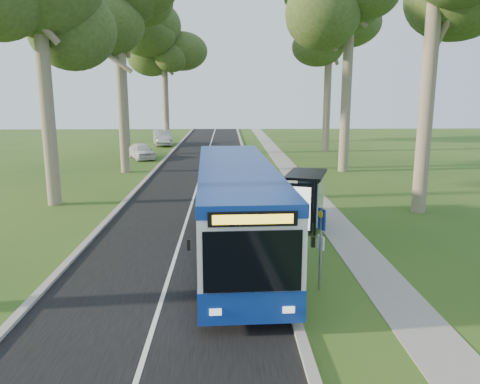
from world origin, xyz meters
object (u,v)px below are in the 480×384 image
object	(u,v)px
bus	(236,208)
bus_stop_sign	(321,239)
car_silver	(162,138)
car_white	(142,151)
litter_bin	(298,210)
bus_shelter	(311,191)

from	to	relation	value
bus	bus_stop_sign	distance (m)	3.97
bus_stop_sign	car_silver	xyz separation A→B (m)	(-9.71, 38.92, -0.70)
car_white	litter_bin	bearing A→B (deg)	-86.50
bus_stop_sign	litter_bin	xyz separation A→B (m)	(0.47, 7.41, -1.01)
bus	car_white	world-z (taller)	bus
bus_stop_sign	car_silver	bearing A→B (deg)	82.56
litter_bin	car_silver	world-z (taller)	car_silver
bus_stop_sign	bus_shelter	world-z (taller)	bus_stop_sign
bus_shelter	car_white	bearing A→B (deg)	133.72
bus_shelter	car_white	distance (m)	24.36
litter_bin	car_white	size ratio (longest dim) A/B	0.25
bus_stop_sign	car_white	distance (m)	29.67
car_silver	bus_shelter	bearing A→B (deg)	-84.03
bus_shelter	litter_bin	world-z (taller)	bus_shelter
bus	bus_shelter	size ratio (longest dim) A/B	3.98
litter_bin	car_white	world-z (taller)	car_white
bus	litter_bin	distance (m)	5.18
litter_bin	bus_stop_sign	bearing A→B (deg)	-93.66
car_white	car_silver	xyz separation A→B (m)	(0.33, 11.01, 0.13)
bus_stop_sign	car_white	xyz separation A→B (m)	(-10.04, 27.91, -0.83)
car_white	car_silver	bearing A→B (deg)	64.64
bus_shelter	car_silver	world-z (taller)	bus_shelter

